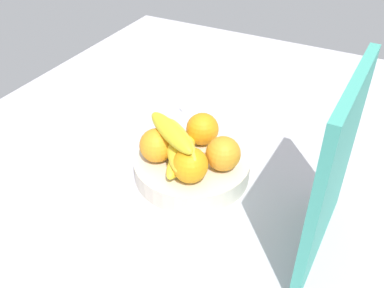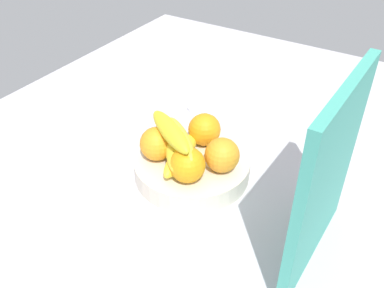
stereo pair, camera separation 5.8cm
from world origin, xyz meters
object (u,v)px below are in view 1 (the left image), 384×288
object	(u,v)px
orange_center	(157,145)
orange_back_left	(192,166)
orange_front_right	(202,129)
jar_lid	(191,108)
cutting_board	(333,174)
orange_front_left	(223,154)
fruit_bowl	(192,166)
banana_bunch	(177,143)

from	to	relation	value
orange_center	orange_back_left	xyz separation A→B (cm)	(2.84, 10.15, 0.00)
orange_front_right	jar_lid	world-z (taller)	orange_front_right
orange_front_right	jar_lid	xyz separation A→B (cm)	(-18.59, -12.76, -7.97)
cutting_board	orange_center	bearing A→B (deg)	-94.63
jar_lid	orange_front_left	bearing A→B (deg)	39.86
orange_center	fruit_bowl	bearing A→B (deg)	118.46
banana_bunch	jar_lid	world-z (taller)	banana_bunch
orange_back_left	banana_bunch	xyz separation A→B (cm)	(-3.79, -5.39, 1.47)
orange_center	cutting_board	world-z (taller)	cutting_board
cutting_board	orange_front_right	bearing A→B (deg)	-113.00
cutting_board	orange_back_left	bearing A→B (deg)	-91.12
orange_front_left	banana_bunch	distance (cm)	10.15
orange_center	orange_front_right	bearing A→B (deg)	148.88
orange_front_left	orange_front_right	bearing A→B (deg)	-128.31
cutting_board	orange_front_left	bearing A→B (deg)	-107.36
orange_front_right	cutting_board	world-z (taller)	cutting_board
orange_front_left	fruit_bowl	bearing A→B (deg)	-88.79
fruit_bowl	orange_front_left	distance (cm)	9.69
cutting_board	jar_lid	size ratio (longest dim) A/B	5.86
orange_back_left	jar_lid	size ratio (longest dim) A/B	1.25
banana_bunch	cutting_board	bearing A→B (deg)	81.09
banana_bunch	cutting_board	xyz separation A→B (cm)	(5.17, 32.99, 8.05)
orange_back_left	cutting_board	distance (cm)	29.23
orange_front_left	cutting_board	bearing A→B (deg)	70.89
orange_back_left	orange_center	bearing A→B (deg)	-105.62
jar_lid	orange_back_left	bearing A→B (deg)	27.72
orange_front_left	jar_lid	size ratio (longest dim) A/B	1.25
orange_center	jar_lid	size ratio (longest dim) A/B	1.25
orange_front_left	orange_back_left	size ratio (longest dim) A/B	1.00
orange_back_left	banana_bunch	distance (cm)	6.75
fruit_bowl	orange_front_right	world-z (taller)	orange_front_right
fruit_bowl	orange_front_right	size ratio (longest dim) A/B	3.47
orange_front_left	jar_lid	bearing A→B (deg)	-140.14
orange_center	jar_lid	world-z (taller)	orange_center
orange_front_right	jar_lid	bearing A→B (deg)	-145.55
fruit_bowl	orange_center	xyz separation A→B (cm)	(3.73, -6.87, 6.15)
cutting_board	jar_lid	xyz separation A→B (cm)	(-33.12, -44.28, -17.50)
banana_bunch	fruit_bowl	bearing A→B (deg)	142.64
orange_front_right	cutting_board	xyz separation A→B (cm)	(14.53, 31.52, 9.53)
banana_bunch	jar_lid	bearing A→B (deg)	-158.01
fruit_bowl	banana_bunch	size ratio (longest dim) A/B	1.50
fruit_bowl	banana_bunch	bearing A→B (deg)	-37.36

